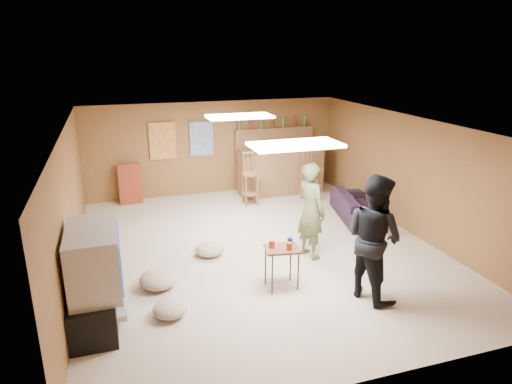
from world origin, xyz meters
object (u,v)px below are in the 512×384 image
object	(u,v)px
tray_table	(282,268)
tv_body	(94,259)
person_olive	(311,211)
bar_counter	(280,171)
person_black	(374,237)
sofa	(357,206)

from	to	relation	value
tray_table	tv_body	bearing A→B (deg)	-176.71
person_olive	tray_table	bearing A→B (deg)	119.23
person_olive	tv_body	bearing A→B (deg)	90.04
bar_counter	person_black	xyz separation A→B (m)	(-0.48, -4.90, 0.35)
bar_counter	tray_table	size ratio (longest dim) A/B	3.14
person_olive	sofa	bearing A→B (deg)	-67.61
bar_counter	sofa	size ratio (longest dim) A/B	1.12
tray_table	person_olive	bearing A→B (deg)	45.62
person_olive	person_black	xyz separation A→B (m)	(0.29, -1.45, 0.08)
person_olive	person_black	world-z (taller)	person_black
person_olive	person_black	size ratio (longest dim) A/B	0.91
bar_counter	person_olive	distance (m)	3.55
person_olive	tray_table	xyz separation A→B (m)	(-0.83, -0.85, -0.50)
tv_body	person_olive	xyz separation A→B (m)	(3.38, 1.00, -0.08)
person_olive	sofa	size ratio (longest dim) A/B	0.92
bar_counter	person_black	size ratio (longest dim) A/B	1.11
person_black	tray_table	bearing A→B (deg)	45.92
person_olive	sofa	world-z (taller)	person_olive
tv_body	bar_counter	bearing A→B (deg)	47.00
bar_counter	person_black	world-z (taller)	person_black
sofa	tray_table	bearing A→B (deg)	144.01
bar_counter	person_olive	size ratio (longest dim) A/B	1.22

